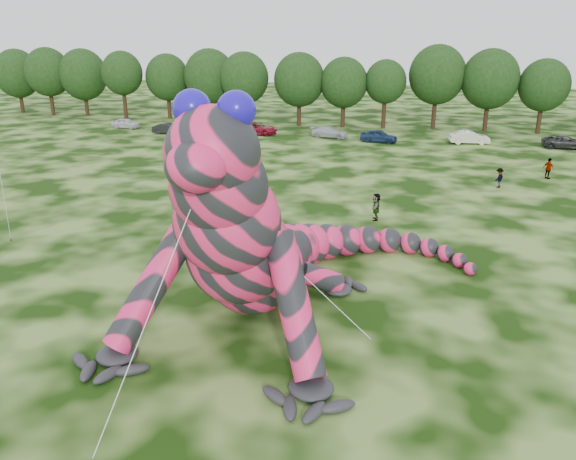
% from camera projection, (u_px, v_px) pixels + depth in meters
% --- Properties ---
extents(ground, '(240.00, 240.00, 0.00)m').
position_uv_depth(ground, '(238.00, 371.00, 21.07)').
color(ground, '#16330A').
rests_on(ground, ground).
extents(inflatable_gecko, '(18.25, 21.33, 10.27)m').
position_uv_depth(inflatable_gecko, '(262.00, 196.00, 24.93)').
color(inflatable_gecko, '#F52666').
rests_on(inflatable_gecko, ground).
extents(tree_0, '(6.91, 6.22, 9.51)m').
position_uv_depth(tree_0, '(18.00, 81.00, 85.63)').
color(tree_0, black).
rests_on(tree_0, ground).
extents(tree_1, '(6.74, 6.07, 9.81)m').
position_uv_depth(tree_1, '(49.00, 82.00, 83.15)').
color(tree_1, black).
rests_on(tree_1, ground).
extents(tree_2, '(7.04, 6.34, 9.64)m').
position_uv_depth(tree_2, '(84.00, 82.00, 82.66)').
color(tree_2, black).
rests_on(tree_2, ground).
extents(tree_3, '(5.81, 5.23, 9.44)m').
position_uv_depth(tree_3, '(123.00, 85.00, 79.55)').
color(tree_3, black).
rests_on(tree_3, ground).
extents(tree_4, '(6.22, 5.60, 9.06)m').
position_uv_depth(tree_4, '(168.00, 86.00, 79.80)').
color(tree_4, black).
rests_on(tree_4, ground).
extents(tree_5, '(7.16, 6.44, 9.80)m').
position_uv_depth(tree_5, '(210.00, 85.00, 78.00)').
color(tree_5, black).
rests_on(tree_5, ground).
extents(tree_6, '(6.52, 5.86, 9.49)m').
position_uv_depth(tree_6, '(245.00, 88.00, 75.23)').
color(tree_6, black).
rests_on(tree_6, ground).
extents(tree_7, '(6.68, 6.01, 9.48)m').
position_uv_depth(tree_7, '(299.00, 89.00, 73.72)').
color(tree_7, black).
rests_on(tree_7, ground).
extents(tree_8, '(6.14, 5.53, 8.94)m').
position_uv_depth(tree_8, '(344.00, 92.00, 72.70)').
color(tree_8, black).
rests_on(tree_8, ground).
extents(tree_9, '(5.27, 4.74, 8.68)m').
position_uv_depth(tree_9, '(385.00, 94.00, 71.92)').
color(tree_9, black).
rests_on(tree_9, ground).
extents(tree_10, '(7.09, 6.38, 10.50)m').
position_uv_depth(tree_10, '(436.00, 87.00, 71.36)').
color(tree_10, black).
rests_on(tree_10, ground).
extents(tree_11, '(7.01, 6.31, 10.07)m').
position_uv_depth(tree_11, '(489.00, 90.00, 69.69)').
color(tree_11, black).
rests_on(tree_11, ground).
extents(tree_12, '(5.99, 5.39, 8.97)m').
position_uv_depth(tree_12, '(543.00, 97.00, 68.10)').
color(tree_12, black).
rests_on(tree_12, ground).
extents(car_0, '(3.95, 2.01, 1.29)m').
position_uv_depth(car_0, '(126.00, 123.00, 73.03)').
color(car_0, silver).
rests_on(car_0, ground).
extents(car_1, '(4.00, 1.49, 1.31)m').
position_uv_depth(car_1, '(169.00, 129.00, 69.02)').
color(car_1, black).
rests_on(car_1, ground).
extents(car_2, '(5.37, 2.63, 1.47)m').
position_uv_depth(car_2, '(256.00, 128.00, 68.66)').
color(car_2, maroon).
rests_on(car_2, ground).
extents(car_3, '(4.54, 2.31, 1.26)m').
position_uv_depth(car_3, '(330.00, 132.00, 66.77)').
color(car_3, '#B6BDC1').
rests_on(car_3, ground).
extents(car_4, '(4.40, 2.27, 1.43)m').
position_uv_depth(car_4, '(379.00, 136.00, 63.88)').
color(car_4, navy).
rests_on(car_4, ground).
extents(car_5, '(4.58, 2.18, 1.45)m').
position_uv_depth(car_5, '(469.00, 137.00, 63.02)').
color(car_5, silver).
rests_on(car_5, ground).
extents(car_6, '(4.92, 2.33, 1.36)m').
position_uv_depth(car_6, '(566.00, 142.00, 60.60)').
color(car_6, '#262628').
rests_on(car_6, ground).
extents(spectator_3, '(1.03, 1.09, 1.81)m').
position_uv_depth(spectator_3, '(549.00, 169.00, 48.07)').
color(spectator_3, gray).
rests_on(spectator_3, ground).
extents(spectator_5, '(0.64, 1.74, 1.85)m').
position_uv_depth(spectator_5, '(376.00, 207.00, 37.63)').
color(spectator_5, gray).
rests_on(spectator_5, ground).
extents(spectator_0, '(0.46, 0.63, 1.61)m').
position_uv_depth(spectator_0, '(184.00, 190.00, 42.10)').
color(spectator_0, gray).
rests_on(spectator_0, ground).
extents(spectator_4, '(0.68, 0.94, 1.80)m').
position_uv_depth(spectator_4, '(204.00, 151.00, 55.23)').
color(spectator_4, gray).
rests_on(spectator_4, ground).
extents(spectator_1, '(1.00, 0.92, 1.67)m').
position_uv_depth(spectator_1, '(238.00, 180.00, 44.74)').
color(spectator_1, gray).
rests_on(spectator_1, ground).
extents(spectator_2, '(1.10, 1.20, 1.62)m').
position_uv_depth(spectator_2, '(499.00, 178.00, 45.38)').
color(spectator_2, gray).
rests_on(spectator_2, ground).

